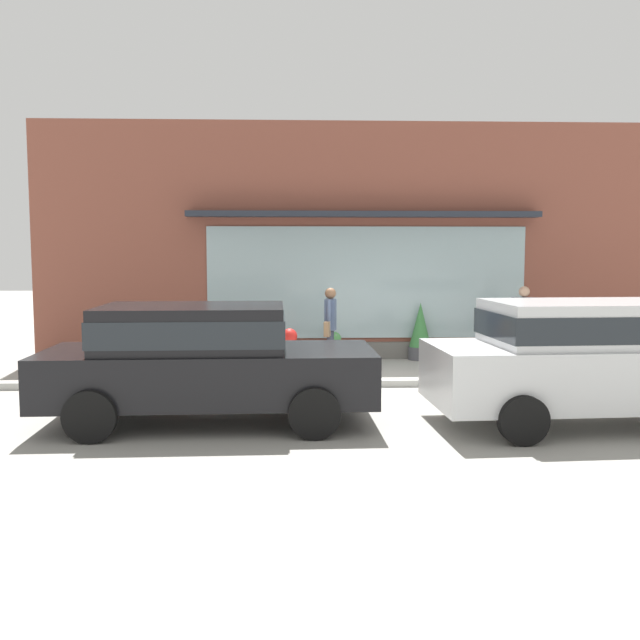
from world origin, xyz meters
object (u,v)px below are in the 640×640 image
at_px(fire_hydrant, 290,352).
at_px(potted_plant_window_right, 262,342).
at_px(pedestrian_passerby, 523,320).
at_px(parked_car_black, 203,357).
at_px(parked_car_silver, 596,356).
at_px(potted_plant_low_front, 580,345).
at_px(potted_plant_by_entrance, 420,332).
at_px(potted_plant_near_hydrant, 334,347).
at_px(pedestrian_with_handbag, 330,323).
at_px(potted_plant_corner_tall, 186,347).

distance_m(fire_hydrant, potted_plant_window_right, 1.97).
height_order(pedestrian_passerby, potted_plant_window_right, pedestrian_passerby).
bearing_deg(pedestrian_passerby, potted_plant_window_right, 5.23).
bearing_deg(potted_plant_window_right, parked_car_black, -95.79).
bearing_deg(parked_car_silver, parked_car_black, 173.84).
relative_size(parked_car_black, potted_plant_low_front, 8.47).
relative_size(fire_hydrant, parked_car_black, 0.20).
bearing_deg(potted_plant_low_front, potted_plant_by_entrance, -178.02).
bearing_deg(parked_car_black, potted_plant_near_hydrant, 67.08).
bearing_deg(potted_plant_by_entrance, pedestrian_with_handbag, -145.03).
bearing_deg(potted_plant_near_hydrant, fire_hydrant, -121.48).
relative_size(pedestrian_with_handbag, parked_car_silver, 0.35).
relative_size(potted_plant_corner_tall, potted_plant_low_front, 1.08).
distance_m(pedestrian_passerby, potted_plant_low_front, 2.14).
height_order(potted_plant_corner_tall, potted_plant_by_entrance, potted_plant_by_entrance).
xyz_separation_m(parked_car_black, potted_plant_low_front, (7.49, 5.66, -0.63)).
height_order(pedestrian_passerby, potted_plant_low_front, pedestrian_passerby).
distance_m(pedestrian_passerby, potted_plant_window_right, 5.41).
height_order(fire_hydrant, parked_car_black, parked_car_black).
distance_m(potted_plant_by_entrance, potted_plant_near_hydrant, 1.91).
distance_m(parked_car_black, potted_plant_corner_tall, 5.59).
height_order(parked_car_black, potted_plant_corner_tall, parked_car_black).
distance_m(parked_car_silver, potted_plant_near_hydrant, 6.38).
bearing_deg(pedestrian_with_handbag, potted_plant_by_entrance, 136.76).
relative_size(potted_plant_by_entrance, potted_plant_window_right, 1.51).
distance_m(parked_car_black, potted_plant_near_hydrant, 5.65).
distance_m(pedestrian_with_handbag, potted_plant_near_hydrant, 1.26).
height_order(pedestrian_passerby, potted_plant_near_hydrant, pedestrian_passerby).
xyz_separation_m(pedestrian_passerby, potted_plant_near_hydrant, (-3.75, 0.73, -0.64)).
distance_m(pedestrian_with_handbag, pedestrian_passerby, 3.91).
relative_size(parked_car_black, potted_plant_by_entrance, 3.62).
distance_m(parked_car_silver, parked_car_black, 5.25).
relative_size(pedestrian_passerby, potted_plant_by_entrance, 1.33).
height_order(fire_hydrant, potted_plant_corner_tall, fire_hydrant).
height_order(pedestrian_with_handbag, potted_plant_corner_tall, pedestrian_with_handbag).
relative_size(parked_car_black, potted_plant_near_hydrant, 6.92).
height_order(potted_plant_low_front, potted_plant_by_entrance, potted_plant_by_entrance).
bearing_deg(potted_plant_by_entrance, potted_plant_window_right, 179.13).
height_order(parked_car_black, potted_plant_near_hydrant, parked_car_black).
height_order(pedestrian_passerby, potted_plant_by_entrance, pedestrian_passerby).
bearing_deg(parked_car_silver, fire_hydrant, 132.65).
relative_size(pedestrian_with_handbag, parked_car_black, 0.37).
bearing_deg(pedestrian_with_handbag, parked_car_black, -13.36).
bearing_deg(parked_car_silver, potted_plant_by_entrance, 99.54).
bearing_deg(pedestrian_with_handbag, pedestrian_passerby, 107.10).
bearing_deg(parked_car_black, fire_hydrant, 71.51).
xyz_separation_m(parked_car_silver, parked_car_black, (-5.24, 0.29, -0.02)).
bearing_deg(pedestrian_passerby, potted_plant_corner_tall, 8.93).
relative_size(parked_car_silver, potted_plant_by_entrance, 3.80).
height_order(parked_car_silver, potted_plant_window_right, parked_car_silver).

